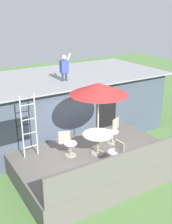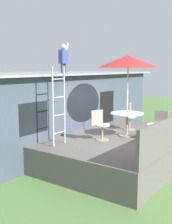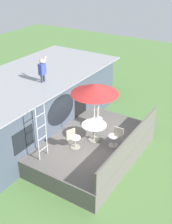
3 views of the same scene
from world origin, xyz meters
name	(u,v)px [view 3 (image 3 of 3)]	position (x,y,z in m)	size (l,w,h in m)	color
ground_plane	(90,155)	(0.00, 0.00, 0.00)	(40.00, 40.00, 0.00)	#567F42
house	(26,107)	(0.00, 3.60, 1.39)	(10.50, 4.50, 2.77)	#424C5B
deck	(91,148)	(0.00, 0.00, 0.40)	(5.42, 3.69, 0.80)	#605B56
deck_railing	(130,144)	(0.00, -1.80, 1.25)	(5.32, 0.08, 0.90)	#605B56
patio_table	(94,128)	(0.10, -0.10, 1.39)	(1.04, 1.04, 0.74)	#A59E8C
patio_umbrella	(95,89)	(0.10, -0.10, 3.15)	(1.90, 1.90, 2.54)	silver
step_ladder	(42,132)	(-1.93, 0.96, 1.90)	(0.52, 0.04, 2.20)	silver
person_figure	(42,69)	(0.31, 2.66, 3.38)	(0.47, 0.20, 1.11)	#33384C
patio_chair_left	(74,138)	(-0.84, 0.29, 1.26)	(0.60, 0.44, 0.92)	#A59E8C
patio_chair_right	(98,118)	(1.08, 0.29, 1.26)	(0.60, 0.44, 0.92)	#A59E8C
patio_chair_near	(115,137)	(0.17, -1.07, 1.26)	(0.44, 0.62, 0.92)	#A59E8C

